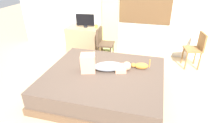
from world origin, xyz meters
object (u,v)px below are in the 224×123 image
cat (140,66)px  bed (104,83)px  person_lying (103,65)px  cup (96,26)px  chair_spare (196,47)px  chair_by_desk (103,42)px  tv_monitor (85,21)px  desk (85,40)px

cat → bed: bearing=-153.5°
person_lying → cup: size_ratio=9.58×
chair_spare → cup: bearing=176.9°
cat → chair_by_desk: 1.44m
tv_monitor → person_lying: bearing=-58.4°
chair_spare → desk: bearing=177.4°
bed → chair_by_desk: size_ratio=2.58×
desk → chair_by_desk: size_ratio=1.05×
chair_by_desk → desk: bearing=151.8°
desk → chair_by_desk: chair_by_desk is taller
tv_monitor → chair_by_desk: bearing=-30.2°
cat → cup: bearing=134.8°
desk → tv_monitor: size_ratio=1.87×
desk → tv_monitor: bearing=0.0°
tv_monitor → chair_by_desk: size_ratio=0.56×
person_lying → desk: person_lying is taller
person_lying → cat: (0.67, 0.23, -0.05)m
chair_by_desk → chair_spare: bearing=5.5°
tv_monitor → cup: 0.33m
bed → desk: (-1.05, 1.64, 0.16)m
person_lying → cup: bearing=112.7°
bed → tv_monitor: tv_monitor is taller
desk → chair_by_desk: 0.73m
chair_by_desk → chair_spare: 2.21m
cat → desk: 2.14m
person_lying → tv_monitor: size_ratio=1.94×
bed → tv_monitor: (-1.00, 1.64, 0.71)m
desk → chair_spare: 2.84m
tv_monitor → cup: tv_monitor is taller
desk → bed: bearing=-57.5°
desk → chair_by_desk: bearing=-28.2°
person_lying → cup: cup is taller
cat → desk: size_ratio=0.40×
bed → person_lying: (-0.03, 0.08, 0.33)m
tv_monitor → cat: bearing=-39.2°
bed → person_lying: person_lying is taller
person_lying → chair_spare: bearing=38.2°
cat → cup: cup is taller
cat → chair_by_desk: bearing=136.5°
person_lying → bed: bearing=-66.6°
chair_spare → bed: bearing=-139.8°
person_lying → cat: size_ratio=2.62×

